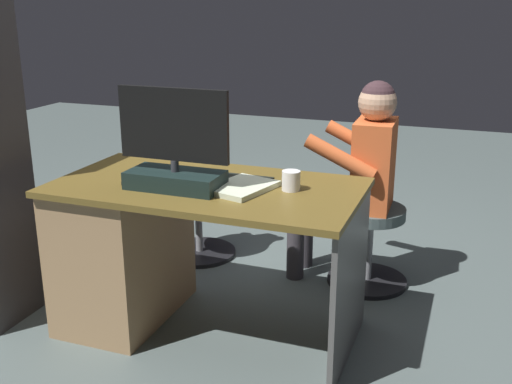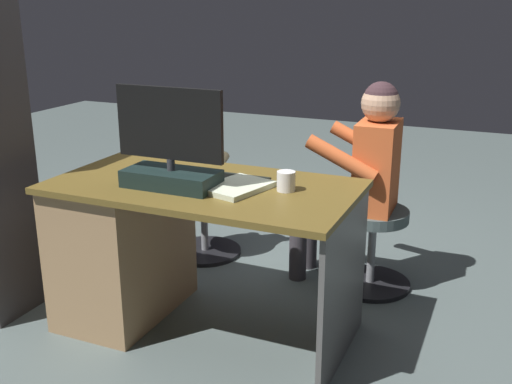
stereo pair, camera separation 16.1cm
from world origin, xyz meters
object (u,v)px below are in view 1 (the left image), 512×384
Objects in this scene: cup at (291,181)px; tv_remote at (136,180)px; computer_mouse at (165,172)px; person at (357,166)px; desk at (142,244)px; visitor_chair at (369,239)px; keyboard at (226,179)px; teddy_bear at (198,158)px; office_chair_teddy at (198,214)px; monitor at (175,158)px.

cup is 0.71m from tv_remote.
person reaches higher than computer_mouse.
desk is 3.09× the size of visitor_chair.
keyboard reaches higher than tv_remote.
person is (-0.97, 0.04, 0.05)m from teddy_bear.
office_chair_teddy is at bearing -42.73° from cup.
cup is 0.19× the size of office_chair_teddy.
tv_remote is (0.70, 0.13, -0.03)m from cup.
person is (-0.47, -0.70, -0.07)m from keyboard.
office_chair_teddy and visitor_chair have the same top height.
person reaches higher than teddy_bear.
computer_mouse is 1.06m from person.
teddy_bear is at bearing -70.57° from tv_remote.
tv_remote is 1.36m from visitor_chair.
teddy_bear is (0.34, -0.92, -0.25)m from monitor.
keyboard is at bearing 55.87° from person.
keyboard is 1.11× the size of teddy_bear.
office_chair_teddy is (0.12, -0.89, -0.48)m from tv_remote.
person is (-0.85, -0.86, -0.07)m from tv_remote.
office_chair_teddy is 1.06m from visitor_chair.
person reaches higher than desk.
monitor is 1.14× the size of visitor_chair.
teddy_bear is 0.84× the size of visitor_chair.
tv_remote is 1.02m from office_chair_teddy.
person reaches higher than cup.
teddy_bear is at bearing -84.22° from desk.
teddy_bear is (0.50, -0.74, -0.12)m from keyboard.
person is at bearing -138.83° from desk.
office_chair_teddy is 1.01× the size of visitor_chair.
computer_mouse is 0.21× the size of office_chair_teddy.
desk is at bearing -21.23° from monitor.
keyboard is at bearing -5.90° from cup.
cup reaches higher than desk.
teddy_bear is at bearing -55.82° from keyboard.
keyboard is 0.32m from cup.
monitor is at bearing 16.94° from cup.
tv_remote is 0.33× the size of visitor_chair.
computer_mouse is 0.25× the size of teddy_bear.
cup reaches higher than keyboard.
visitor_chair is at bearing 178.11° from office_chair_teddy.
visitor_chair is at bearing -129.01° from keyboard.
keyboard is 4.38× the size of computer_mouse.
computer_mouse is at bearing -148.61° from desk.
cup is 0.75m from person.
desk is at bearing 31.39° from computer_mouse.
person is (-0.97, 0.03, 0.41)m from office_chair_teddy.
computer_mouse is (-0.11, -0.07, 0.36)m from desk.
person reaches higher than tv_remote.
person reaches higher than office_chair_teddy.
monitor is 0.52m from cup.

